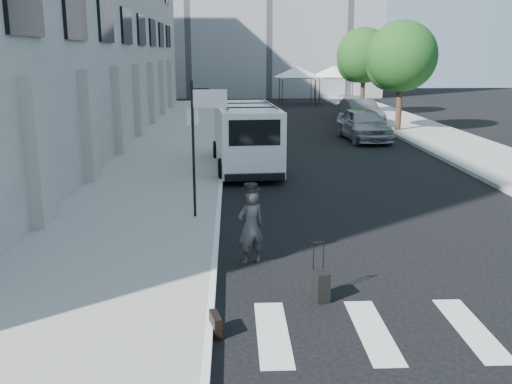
{
  "coord_description": "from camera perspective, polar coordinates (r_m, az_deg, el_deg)",
  "views": [
    {
      "loc": [
        -1.61,
        -11.22,
        4.33
      ],
      "look_at": [
        -1.09,
        1.1,
        1.3
      ],
      "focal_mm": 40.0,
      "sensor_mm": 36.0,
      "label": 1
    }
  ],
  "objects": [
    {
      "name": "ground",
      "position": [
        12.13,
        5.41,
        -7.17
      ],
      "size": [
        120.0,
        120.0,
        0.0
      ],
      "primitive_type": "plane",
      "color": "black",
      "rests_on": "ground"
    },
    {
      "name": "sidewalk_left",
      "position": [
        27.67,
        -7.9,
        4.82
      ],
      "size": [
        4.5,
        48.0,
        0.15
      ],
      "primitive_type": "cube",
      "color": "gray",
      "rests_on": "ground"
    },
    {
      "name": "sidewalk_right",
      "position": [
        33.24,
        16.29,
        5.9
      ],
      "size": [
        4.0,
        56.0,
        0.15
      ],
      "primitive_type": "cube",
      "color": "gray",
      "rests_on": "ground"
    },
    {
      "name": "building_left",
      "position": [
        30.89,
        -21.99,
        15.94
      ],
      "size": [
        10.0,
        44.0,
        12.0
      ],
      "primitive_type": "cube",
      "color": "gray",
      "rests_on": "ground"
    },
    {
      "name": "sign_pole",
      "position": [
        14.53,
        -5.42,
        7.12
      ],
      "size": [
        1.03,
        0.07,
        3.5
      ],
      "color": "black",
      "rests_on": "sidewalk_left"
    },
    {
      "name": "tree_near",
      "position": [
        32.67,
        14.12,
        12.77
      ],
      "size": [
        3.8,
        3.83,
        6.03
      ],
      "color": "black",
      "rests_on": "ground"
    },
    {
      "name": "tree_far",
      "position": [
        41.39,
        10.56,
        13.08
      ],
      "size": [
        3.8,
        3.83,
        6.03
      ],
      "color": "black",
      "rests_on": "ground"
    },
    {
      "name": "tent_left",
      "position": [
        49.56,
        4.16,
        11.89
      ],
      "size": [
        4.0,
        4.0,
        3.2
      ],
      "color": "black",
      "rests_on": "ground"
    },
    {
      "name": "tent_right",
      "position": [
        50.52,
        7.78,
        11.84
      ],
      "size": [
        4.0,
        4.0,
        3.2
      ],
      "color": "black",
      "rests_on": "ground"
    },
    {
      "name": "businessman",
      "position": [
        11.87,
        -0.52,
        -3.49
      ],
      "size": [
        0.69,
        0.6,
        1.6
      ],
      "primitive_type": "imported",
      "rotation": [
        0.0,
        0.0,
        3.59
      ],
      "color": "#37373A",
      "rests_on": "ground"
    },
    {
      "name": "briefcase",
      "position": [
        9.21,
        -4.06,
        -13.07
      ],
      "size": [
        0.22,
        0.46,
        0.34
      ],
      "primitive_type": "cube",
      "rotation": [
        0.0,
        0.0,
        0.25
      ],
      "color": "black",
      "rests_on": "ground"
    },
    {
      "name": "suitcase",
      "position": [
        10.38,
        6.5,
        -9.26
      ],
      "size": [
        0.3,
        0.41,
        1.04
      ],
      "rotation": [
        0.0,
        0.0,
        0.19
      ],
      "color": "black",
      "rests_on": "ground"
    },
    {
      "name": "cargo_van",
      "position": [
        21.67,
        -1.06,
        5.62
      ],
      "size": [
        2.64,
        6.57,
        2.41
      ],
      "rotation": [
        0.0,
        0.0,
        0.07
      ],
      "color": "white",
      "rests_on": "ground"
    },
    {
      "name": "parked_car_a",
      "position": [
        29.3,
        10.7,
        6.68
      ],
      "size": [
        2.26,
        4.92,
        1.63
      ],
      "primitive_type": "imported",
      "rotation": [
        0.0,
        0.0,
        0.07
      ],
      "color": "gray",
      "rests_on": "ground"
    },
    {
      "name": "parked_car_b",
      "position": [
        35.03,
        10.39,
        7.78
      ],
      "size": [
        2.07,
        4.95,
        1.59
      ],
      "primitive_type": "imported",
      "rotation": [
        0.0,
        0.0,
        0.08
      ],
      "color": "#4D4F54",
      "rests_on": "ground"
    },
    {
      "name": "parked_car_c",
      "position": [
        40.39,
        9.7,
        8.4
      ],
      "size": [
        2.19,
        4.7,
        1.33
      ],
      "primitive_type": "imported",
      "rotation": [
        0.0,
        0.0,
        -0.07
      ],
      "color": "#96989E",
      "rests_on": "ground"
    }
  ]
}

